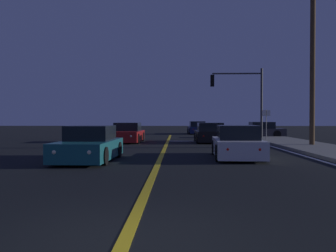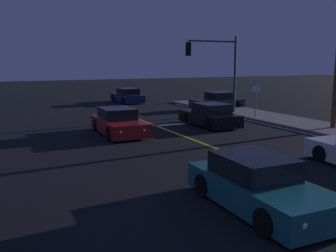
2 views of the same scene
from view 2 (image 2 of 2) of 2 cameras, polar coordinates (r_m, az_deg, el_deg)
lane_line_center at (r=13.55m, az=16.14°, el=-6.61°), size 0.20×39.96×0.01m
stop_bar at (r=23.51m, az=5.32°, el=0.61°), size 6.41×0.50×0.01m
car_mid_block_teal at (r=10.04m, az=13.53°, el=-8.84°), size 2.04×4.44×1.34m
car_far_approaching_red at (r=19.74m, az=-7.56°, el=0.50°), size 2.07×4.52×1.34m
car_side_waiting_charcoal at (r=30.19m, az=7.56°, el=3.71°), size 4.26×2.01×1.34m
car_following_oncoming_black at (r=22.18m, az=6.38°, el=1.55°), size 2.01×4.30×1.34m
car_parked_curb_navy at (r=34.75m, az=-6.23°, el=4.53°), size 2.00×4.39×1.34m
traffic_signal_near_right at (r=26.50m, az=7.61°, el=9.61°), size 4.05×0.28×5.52m
street_sign_corner at (r=25.03m, az=13.28°, el=4.46°), size 0.56×0.06×2.25m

